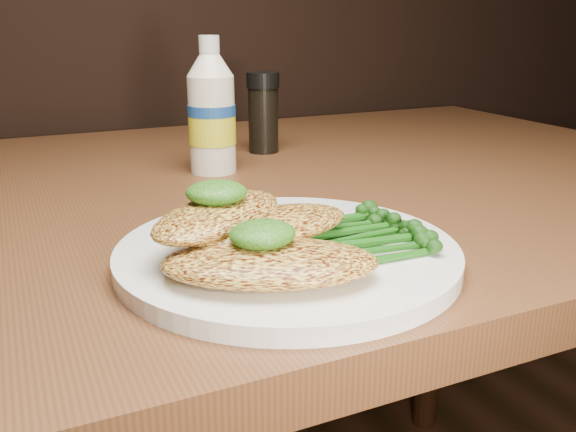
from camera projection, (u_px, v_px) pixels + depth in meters
name	position (u px, v px, depth m)	size (l,w,h in m)	color
plate	(288.00, 254.00, 0.49)	(0.27, 0.27, 0.01)	white
chicken_front	(270.00, 263.00, 0.42)	(0.15, 0.08, 0.02)	#E9BB4A
chicken_mid	(269.00, 226.00, 0.47)	(0.14, 0.07, 0.02)	#E9BB4A
chicken_back	(219.00, 215.00, 0.47)	(0.14, 0.07, 0.02)	#E9BB4A
pesto_front	(262.00, 234.00, 0.42)	(0.05, 0.04, 0.02)	#073308
pesto_back	(216.00, 192.00, 0.47)	(0.05, 0.04, 0.02)	#073308
broccolini_bundle	(348.00, 231.00, 0.49)	(0.13, 0.10, 0.02)	#1A5613
mayo_bottle	(211.00, 106.00, 0.75)	(0.06, 0.06, 0.16)	white
pepper_grinder	(263.00, 113.00, 0.87)	(0.05, 0.05, 0.11)	black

